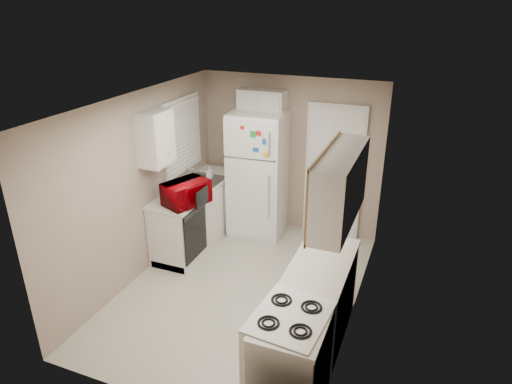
% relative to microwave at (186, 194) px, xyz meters
% --- Properties ---
extents(floor, '(3.80, 3.80, 0.00)m').
position_rel_microwave_xyz_m(floor, '(0.92, -0.32, -1.05)').
color(floor, beige).
rests_on(floor, ground).
extents(ceiling, '(3.80, 3.80, 0.00)m').
position_rel_microwave_xyz_m(ceiling, '(0.92, -0.32, 1.35)').
color(ceiling, white).
rests_on(ceiling, floor).
extents(wall_left, '(3.80, 3.80, 0.00)m').
position_rel_microwave_xyz_m(wall_left, '(-0.48, -0.32, 0.15)').
color(wall_left, tan).
rests_on(wall_left, floor).
extents(wall_right, '(3.80, 3.80, 0.00)m').
position_rel_microwave_xyz_m(wall_right, '(2.32, -0.32, 0.15)').
color(wall_right, tan).
rests_on(wall_right, floor).
extents(wall_back, '(2.80, 2.80, 0.00)m').
position_rel_microwave_xyz_m(wall_back, '(0.92, 1.58, 0.15)').
color(wall_back, tan).
rests_on(wall_back, floor).
extents(wall_front, '(2.80, 2.80, 0.00)m').
position_rel_microwave_xyz_m(wall_front, '(0.92, -2.22, 0.15)').
color(wall_front, tan).
rests_on(wall_front, floor).
extents(left_counter, '(0.60, 1.80, 0.90)m').
position_rel_microwave_xyz_m(left_counter, '(-0.18, 0.58, -0.60)').
color(left_counter, silver).
rests_on(left_counter, floor).
extents(dishwasher, '(0.03, 0.58, 0.72)m').
position_rel_microwave_xyz_m(dishwasher, '(0.11, -0.02, -0.56)').
color(dishwasher, black).
rests_on(dishwasher, floor).
extents(sink, '(0.54, 0.74, 0.16)m').
position_rel_microwave_xyz_m(sink, '(-0.18, 0.73, -0.19)').
color(sink, gray).
rests_on(sink, left_counter).
extents(microwave, '(0.65, 0.51, 0.38)m').
position_rel_microwave_xyz_m(microwave, '(0.00, 0.00, 0.00)').
color(microwave, '#7C0006').
rests_on(microwave, left_counter).
extents(soap_bottle, '(0.08, 0.09, 0.18)m').
position_rel_microwave_xyz_m(soap_bottle, '(-0.15, 0.97, -0.05)').
color(soap_bottle, silver).
rests_on(soap_bottle, left_counter).
extents(window_blinds, '(0.10, 0.98, 1.08)m').
position_rel_microwave_xyz_m(window_blinds, '(-0.44, 0.73, 0.55)').
color(window_blinds, silver).
rests_on(window_blinds, wall_left).
extents(upper_cabinet_left, '(0.30, 0.45, 0.70)m').
position_rel_microwave_xyz_m(upper_cabinet_left, '(-0.33, -0.10, 0.75)').
color(upper_cabinet_left, silver).
rests_on(upper_cabinet_left, wall_left).
extents(refrigerator, '(0.84, 0.82, 1.92)m').
position_rel_microwave_xyz_m(refrigerator, '(0.53, 1.26, -0.09)').
color(refrigerator, white).
rests_on(refrigerator, floor).
extents(cabinet_over_fridge, '(0.70, 0.30, 0.40)m').
position_rel_microwave_xyz_m(cabinet_over_fridge, '(0.52, 1.43, 0.95)').
color(cabinet_over_fridge, silver).
rests_on(cabinet_over_fridge, wall_back).
extents(interior_door, '(0.86, 0.06, 2.08)m').
position_rel_microwave_xyz_m(interior_door, '(1.62, 1.54, -0.03)').
color(interior_door, white).
rests_on(interior_door, floor).
extents(right_counter, '(0.60, 2.00, 0.90)m').
position_rel_microwave_xyz_m(right_counter, '(2.02, -1.12, -0.60)').
color(right_counter, silver).
rests_on(right_counter, floor).
extents(stove, '(0.68, 0.81, 0.92)m').
position_rel_microwave_xyz_m(stove, '(1.99, -1.70, -0.59)').
color(stove, white).
rests_on(stove, floor).
extents(upper_cabinet_right, '(0.30, 1.20, 0.70)m').
position_rel_microwave_xyz_m(upper_cabinet_right, '(2.17, -0.82, 0.75)').
color(upper_cabinet_right, silver).
rests_on(upper_cabinet_right, wall_right).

